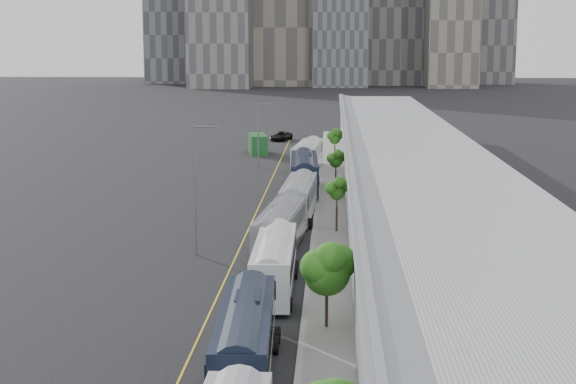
# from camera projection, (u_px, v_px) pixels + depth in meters

# --- Properties ---
(sidewalk) EXTENTS (10.00, 170.00, 0.12)m
(sidewalk) POSITION_uv_depth(u_px,v_px,m) (370.00, 230.00, 75.66)
(sidewalk) COLOR gray
(sidewalk) RESTS_ON ground
(lane_line) EXTENTS (0.12, 160.00, 0.02)m
(lane_line) POSITION_uv_depth(u_px,v_px,m) (249.00, 229.00, 76.20)
(lane_line) COLOR gold
(lane_line) RESTS_ON ground
(depot) EXTENTS (12.45, 160.40, 7.20)m
(depot) POSITION_uv_depth(u_px,v_px,m) (418.00, 191.00, 74.88)
(depot) COLOR gray
(depot) RESTS_ON ground
(bus_1) EXTENTS (3.04, 12.57, 3.65)m
(bus_1) POSITION_uv_depth(u_px,v_px,m) (245.00, 346.00, 42.31)
(bus_1) COLOR black
(bus_1) RESTS_ON ground
(bus_2) EXTENTS (2.74, 12.25, 3.57)m
(bus_2) POSITION_uv_depth(u_px,v_px,m) (274.00, 269.00, 56.93)
(bus_2) COLOR white
(bus_2) RESTS_ON ground
(bus_3) EXTENTS (3.59, 12.48, 3.60)m
(bus_3) POSITION_uv_depth(u_px,v_px,m) (280.00, 233.00, 67.47)
(bus_3) COLOR slate
(bus_3) RESTS_ON ground
(bus_4) EXTENTS (3.11, 12.77, 3.70)m
(bus_4) POSITION_uv_depth(u_px,v_px,m) (299.00, 202.00, 80.68)
(bus_4) COLOR #909499
(bus_4) RESTS_ON ground
(bus_5) EXTENTS (3.40, 14.06, 4.08)m
(bus_5) POSITION_uv_depth(u_px,v_px,m) (304.00, 177.00, 94.60)
(bus_5) COLOR black
(bus_5) RESTS_ON ground
(bus_6) EXTENTS (3.75, 13.11, 3.78)m
(bus_6) POSITION_uv_depth(u_px,v_px,m) (308.00, 158.00, 110.73)
(bus_6) COLOR silver
(bus_6) RESTS_ON ground
(tree_1) EXTENTS (2.66, 2.66, 5.01)m
(tree_1) POSITION_uv_depth(u_px,v_px,m) (327.00, 266.00, 49.05)
(tree_1) COLOR black
(tree_1) RESTS_ON ground
(tree_2) EXTENTS (1.39, 1.39, 4.40)m
(tree_2) POSITION_uv_depth(u_px,v_px,m) (337.00, 190.00, 74.36)
(tree_2) COLOR black
(tree_2) RESTS_ON ground
(tree_3) EXTENTS (1.47, 1.47, 3.89)m
(tree_3) POSITION_uv_depth(u_px,v_px,m) (336.00, 160.00, 97.94)
(tree_3) COLOR black
(tree_3) RESTS_ON ground
(tree_4) EXTENTS (1.67, 1.67, 3.81)m
(tree_4) POSITION_uv_depth(u_px,v_px,m) (335.00, 137.00, 123.48)
(tree_4) COLOR black
(tree_4) RESTS_ON ground
(street_lamp_near) EXTENTS (2.04, 0.22, 9.86)m
(street_lamp_near) POSITION_uv_depth(u_px,v_px,m) (197.00, 182.00, 65.98)
(street_lamp_near) COLOR #59595E
(street_lamp_near) RESTS_ON ground
(street_lamp_far) EXTENTS (2.04, 0.22, 8.37)m
(street_lamp_far) POSITION_uv_depth(u_px,v_px,m) (260.00, 130.00, 113.07)
(street_lamp_far) COLOR #59595E
(street_lamp_far) RESTS_ON ground
(shipping_container) EXTENTS (3.46, 6.64, 2.81)m
(shipping_container) POSITION_uv_depth(u_px,v_px,m) (258.00, 144.00, 128.15)
(shipping_container) COLOR #164A1E
(shipping_container) RESTS_ON ground
(suv) EXTENTS (3.91, 5.79, 1.47)m
(suv) POSITION_uv_depth(u_px,v_px,m) (281.00, 136.00, 145.66)
(suv) COLOR black
(suv) RESTS_ON ground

